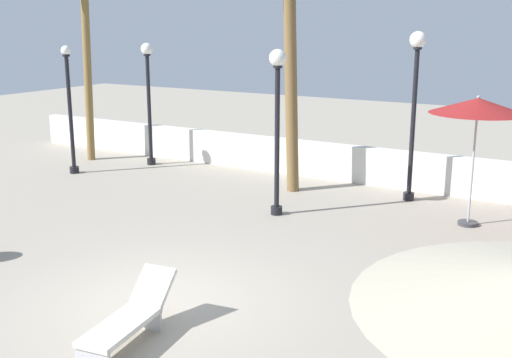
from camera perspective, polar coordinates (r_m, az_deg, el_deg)
ground_plane at (r=10.87m, az=-8.75°, el=-10.75°), size 56.00×56.00×0.00m
boundary_wall at (r=18.32m, az=9.48°, el=1.27°), size 25.20×0.30×1.07m
patio_umbrella_1 at (r=14.70m, az=19.45°, el=6.15°), size 2.10×2.10×2.97m
palm_tree_0 at (r=16.93m, az=3.05°, el=10.99°), size 2.01×2.01×5.96m
palm_tree_2 at (r=21.51m, az=-15.05°, el=11.60°), size 2.41×2.18×6.13m
lamp_post_0 at (r=19.84m, az=-16.52°, el=6.33°), size 0.29×0.29×3.86m
lamp_post_1 at (r=14.72m, az=1.95°, el=6.34°), size 0.40×0.40×3.94m
lamp_post_2 at (r=16.43m, az=14.20°, el=7.74°), size 0.42×0.42×4.31m
lamp_post_3 at (r=20.47m, az=-9.72°, el=7.92°), size 0.37×0.37×3.90m
lounge_chair_1 at (r=9.49m, az=-11.36°, el=-12.09°), size 0.81×1.94×0.84m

